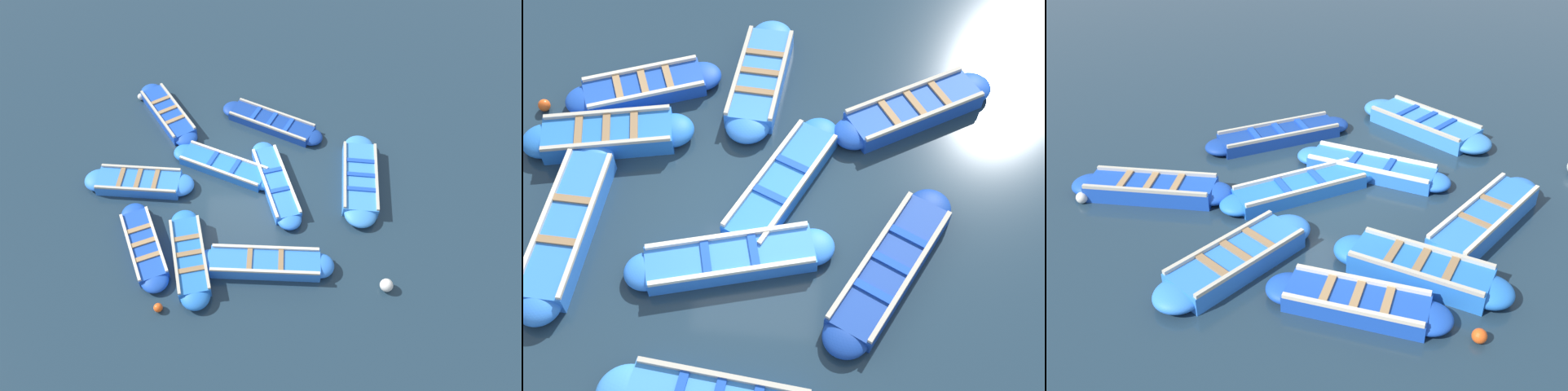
# 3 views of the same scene
# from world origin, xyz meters

# --- Properties ---
(ground_plane) EXTENTS (120.00, 120.00, 0.00)m
(ground_plane) POSITION_xyz_m (0.00, 0.00, 0.00)
(ground_plane) COLOR #1C303F
(boat_outer_left) EXTENTS (3.46, 1.12, 0.42)m
(boat_outer_left) POSITION_xyz_m (-3.09, -0.26, 0.18)
(boat_outer_left) COLOR blue
(boat_outer_left) RESTS_ON ground
(boat_drifting) EXTENTS (1.87, 3.18, 0.37)m
(boat_drifting) POSITION_xyz_m (-2.63, -2.53, 0.16)
(boat_drifting) COLOR #1947B7
(boat_drifting) RESTS_ON ground
(boat_far_corner) EXTENTS (3.53, 2.16, 0.36)m
(boat_far_corner) POSITION_xyz_m (-0.51, 0.42, 0.15)
(boat_far_corner) COLOR blue
(boat_far_corner) RESTS_ON ground
(boat_tucked) EXTENTS (2.49, 3.35, 0.41)m
(boat_tucked) POSITION_xyz_m (-2.54, 2.79, 0.18)
(boat_tucked) COLOR #1947B7
(boat_tucked) RESTS_ON ground
(boat_outer_right) EXTENTS (1.63, 3.61, 0.37)m
(boat_outer_right) POSITION_xyz_m (1.12, -0.28, 0.16)
(boat_outer_right) COLOR blue
(boat_outer_right) RESTS_ON ground
(boat_broadside) EXTENTS (1.44, 3.32, 0.46)m
(boat_broadside) POSITION_xyz_m (-1.30, -2.93, 0.20)
(boat_broadside) COLOR blue
(boat_broadside) RESTS_ON ground
(boat_mid_row) EXTENTS (3.80, 0.95, 0.47)m
(boat_mid_row) POSITION_xyz_m (0.78, -3.14, 0.21)
(boat_mid_row) COLOR blue
(boat_mid_row) RESTS_ON ground
(boat_alongside) EXTENTS (3.64, 2.37, 0.35)m
(boat_alongside) POSITION_xyz_m (1.03, 2.38, 0.15)
(boat_alongside) COLOR navy
(boat_alongside) RESTS_ON ground
(buoy_yellow_far) EXTENTS (0.24, 0.24, 0.24)m
(buoy_yellow_far) POSITION_xyz_m (-2.01, -4.40, 0.12)
(buoy_yellow_far) COLOR #E05119
(buoy_yellow_far) RESTS_ON ground
(buoy_white_drifting) EXTENTS (0.24, 0.24, 0.24)m
(buoy_white_drifting) POSITION_xyz_m (-3.62, 3.72, 0.12)
(buoy_white_drifting) COLOR silver
(buoy_white_drifting) RESTS_ON ground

